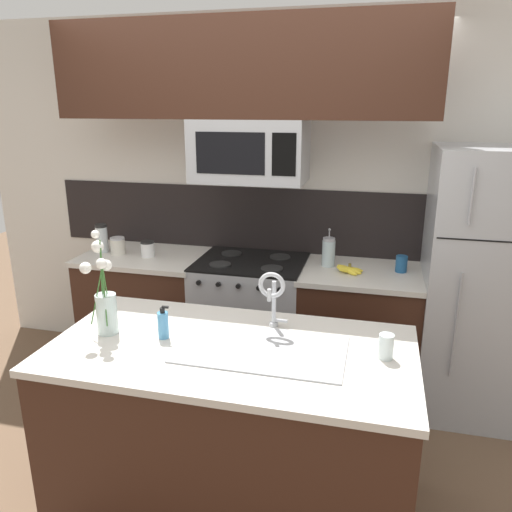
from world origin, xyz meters
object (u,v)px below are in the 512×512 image
at_px(microwave, 250,151).
at_px(flower_vase, 105,304).
at_px(drinking_glass, 386,346).
at_px(stove_range, 251,321).
at_px(banana_bunch, 350,270).
at_px(storage_jar_short, 148,249).
at_px(french_press, 329,252).
at_px(storage_jar_medium, 118,246).
at_px(storage_jar_tall, 102,238).
at_px(sink_faucet, 272,292).
at_px(coffee_tin, 401,264).
at_px(refrigerator, 494,286).
at_px(dish_soap_bottle, 163,324).

relative_size(microwave, flower_vase, 1.50).
relative_size(microwave, drinking_glass, 6.58).
relative_size(stove_range, banana_bunch, 4.87).
xyz_separation_m(storage_jar_short, banana_bunch, (1.46, -0.02, -0.03)).
bearing_deg(banana_bunch, stove_range, 175.05).
distance_m(microwave, french_press, 0.87).
bearing_deg(banana_bunch, storage_jar_medium, 178.92).
bearing_deg(storage_jar_short, french_press, 4.31).
xyz_separation_m(storage_jar_tall, sink_faucet, (1.54, -1.03, 0.09)).
bearing_deg(sink_faucet, drinking_glass, -16.50).
xyz_separation_m(french_press, sink_faucet, (-0.16, -1.09, 0.10)).
bearing_deg(drinking_glass, coffee_tin, 85.46).
xyz_separation_m(refrigerator, french_press, (-1.06, 0.04, 0.14)).
relative_size(banana_bunch, sink_faucet, 0.62).
bearing_deg(storage_jar_tall, refrigerator, 0.51).
bearing_deg(coffee_tin, storage_jar_tall, -178.56).
relative_size(french_press, dish_soap_bottle, 1.62).
xyz_separation_m(stove_range, sink_faucet, (0.38, -1.03, 0.65)).
xyz_separation_m(storage_jar_tall, dish_soap_bottle, (1.05, -1.24, -0.04)).
bearing_deg(flower_vase, microwave, 72.27).
height_order(refrigerator, coffee_tin, refrigerator).
bearing_deg(flower_vase, french_press, 54.76).
relative_size(dish_soap_bottle, drinking_glass, 1.46).
bearing_deg(storage_jar_short, stove_range, 2.85).
distance_m(microwave, storage_jar_tall, 1.34).
relative_size(refrigerator, drinking_glass, 15.40).
relative_size(stove_range, coffee_tin, 8.45).
relative_size(stove_range, storage_jar_medium, 7.46).
height_order(storage_jar_tall, coffee_tin, storage_jar_tall).
height_order(refrigerator, storage_jar_tall, refrigerator).
relative_size(storage_jar_short, flower_vase, 0.23).
distance_m(storage_jar_tall, coffee_tin, 2.18).
distance_m(stove_range, refrigerator, 1.65).
height_order(microwave, drinking_glass, microwave).
distance_m(storage_jar_short, french_press, 1.31).
bearing_deg(french_press, dish_soap_bottle, -116.27).
bearing_deg(drinking_glass, microwave, 128.22).
height_order(stove_range, banana_bunch, banana_bunch).
bearing_deg(flower_vase, stove_range, 72.55).
distance_m(storage_jar_medium, french_press, 1.56).
bearing_deg(storage_jar_short, storage_jar_tall, 175.04).
xyz_separation_m(storage_jar_tall, coffee_tin, (2.18, 0.05, -0.05)).
distance_m(stove_range, microwave, 1.23).
relative_size(stove_range, french_press, 3.48).
distance_m(drinking_glass, flower_vase, 1.32).
bearing_deg(banana_bunch, microwave, 176.77).
distance_m(banana_bunch, french_press, 0.21).
distance_m(stove_range, coffee_tin, 1.14).
xyz_separation_m(coffee_tin, drinking_glass, (-0.10, -1.24, 0.00)).
xyz_separation_m(french_press, coffee_tin, (0.49, -0.01, -0.04)).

